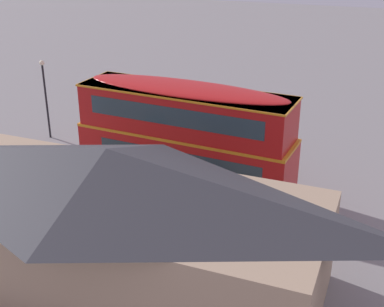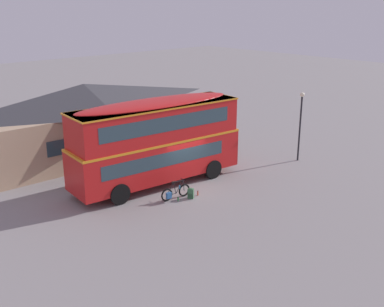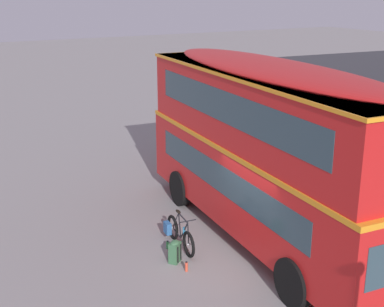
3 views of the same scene
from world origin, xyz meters
The scene contains 8 objects.
ground_plane centered at (0.00, 0.00, 0.00)m, with size 120.00×120.00×0.00m, color gray.
double_decker_bus centered at (-0.97, 1.42, 2.64)m, with size 10.01×3.39×4.79m.
touring_bicycle centered at (-1.65, -0.87, 0.37)m, with size 1.76×0.46×0.99m.
backpack_on_ground centered at (-0.97, -1.34, 0.30)m, with size 0.36×0.38×0.57m.
water_bottle_red_squeeze centered at (-0.43, -1.32, 0.12)m, with size 0.07×0.07×0.26m.
water_bottle_green_metal centered at (-1.69, -1.18, 0.10)m, with size 0.07×0.07×0.22m.
pub_building centered at (-1.15, 8.68, 2.43)m, with size 14.29×6.26×4.76m.
street_lamp centered at (8.26, -1.42, 2.75)m, with size 0.28×0.28×4.42m.
Camera 1 is at (-8.66, 21.55, 11.05)m, focal length 48.87 mm.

